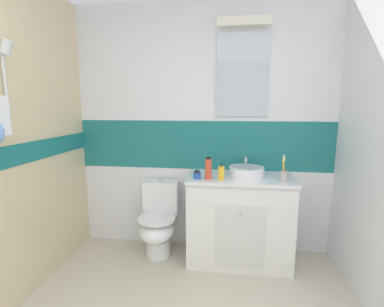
{
  "coord_description": "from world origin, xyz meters",
  "views": [
    {
      "loc": [
        0.26,
        -0.4,
        1.5
      ],
      "look_at": [
        -0.03,
        1.78,
        1.12
      ],
      "focal_mm": 25.8,
      "sensor_mm": 36.0,
      "label": 1
    }
  ],
  "objects_px": {
    "shampoo_bottle_tall": "(208,169)",
    "toothbrush_cup": "(284,174)",
    "sink_basin": "(246,171)",
    "hair_gel_jar": "(197,175)",
    "toilet": "(159,222)",
    "soap_dispenser": "(221,173)"
  },
  "relations": [
    {
      "from": "toothbrush_cup",
      "to": "hair_gel_jar",
      "type": "bearing_deg",
      "value": -179.18
    },
    {
      "from": "toothbrush_cup",
      "to": "soap_dispenser",
      "type": "xyz_separation_m",
      "value": [
        -0.54,
        -0.02,
        -0.0
      ]
    },
    {
      "from": "sink_basin",
      "to": "hair_gel_jar",
      "type": "relative_size",
      "value": 4.86
    },
    {
      "from": "sink_basin",
      "to": "toothbrush_cup",
      "type": "distance_m",
      "value": 0.34
    },
    {
      "from": "toilet",
      "to": "shampoo_bottle_tall",
      "type": "relative_size",
      "value": 3.68
    },
    {
      "from": "soap_dispenser",
      "to": "hair_gel_jar",
      "type": "relative_size",
      "value": 2.13
    },
    {
      "from": "shampoo_bottle_tall",
      "to": "toilet",
      "type": "bearing_deg",
      "value": 163.66
    },
    {
      "from": "toilet",
      "to": "shampoo_bottle_tall",
      "type": "distance_m",
      "value": 0.8
    },
    {
      "from": "hair_gel_jar",
      "to": "toilet",
      "type": "bearing_deg",
      "value": 160.51
    },
    {
      "from": "toilet",
      "to": "hair_gel_jar",
      "type": "height_order",
      "value": "hair_gel_jar"
    },
    {
      "from": "toothbrush_cup",
      "to": "shampoo_bottle_tall",
      "type": "xyz_separation_m",
      "value": [
        -0.66,
        -0.02,
        0.03
      ]
    },
    {
      "from": "toilet",
      "to": "soap_dispenser",
      "type": "relative_size",
      "value": 4.63
    },
    {
      "from": "toilet",
      "to": "toothbrush_cup",
      "type": "distance_m",
      "value": 1.3
    },
    {
      "from": "toilet",
      "to": "hair_gel_jar",
      "type": "relative_size",
      "value": 9.87
    },
    {
      "from": "sink_basin",
      "to": "toilet",
      "type": "distance_m",
      "value": 1.02
    },
    {
      "from": "shampoo_bottle_tall",
      "to": "toothbrush_cup",
      "type": "bearing_deg",
      "value": 1.4
    },
    {
      "from": "toilet",
      "to": "soap_dispenser",
      "type": "xyz_separation_m",
      "value": [
        0.62,
        -0.15,
        0.56
      ]
    },
    {
      "from": "toilet",
      "to": "toothbrush_cup",
      "type": "xyz_separation_m",
      "value": [
        1.17,
        -0.13,
        0.56
      ]
    },
    {
      "from": "sink_basin",
      "to": "shampoo_bottle_tall",
      "type": "relative_size",
      "value": 1.81
    },
    {
      "from": "hair_gel_jar",
      "to": "soap_dispenser",
      "type": "bearing_deg",
      "value": -1.9
    },
    {
      "from": "toilet",
      "to": "shampoo_bottle_tall",
      "type": "height_order",
      "value": "shampoo_bottle_tall"
    },
    {
      "from": "toothbrush_cup",
      "to": "soap_dispenser",
      "type": "height_order",
      "value": "toothbrush_cup"
    }
  ]
}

